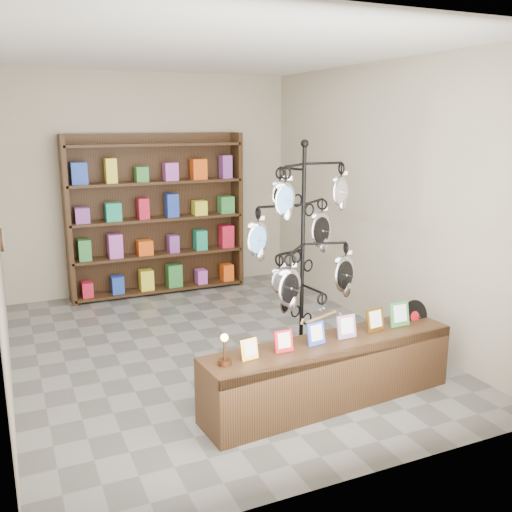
% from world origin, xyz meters
% --- Properties ---
extents(ground, '(5.00, 5.00, 0.00)m').
position_xyz_m(ground, '(0.00, 0.00, 0.00)').
color(ground, slate).
rests_on(ground, ground).
extents(room_envelope, '(5.00, 5.00, 5.00)m').
position_xyz_m(room_envelope, '(0.00, 0.00, 1.85)').
color(room_envelope, '#B1A58E').
rests_on(room_envelope, ground).
extents(display_tree, '(1.16, 1.15, 2.21)m').
position_xyz_m(display_tree, '(0.51, -0.94, 1.28)').
color(display_tree, black).
rests_on(display_tree, ground).
extents(front_shelf, '(2.32, 0.66, 0.81)m').
position_xyz_m(front_shelf, '(0.48, -1.50, 0.28)').
color(front_shelf, black).
rests_on(front_shelf, ground).
extents(back_shelving, '(2.42, 0.36, 2.20)m').
position_xyz_m(back_shelving, '(0.00, 2.30, 1.03)').
color(back_shelving, black).
rests_on(back_shelving, ground).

